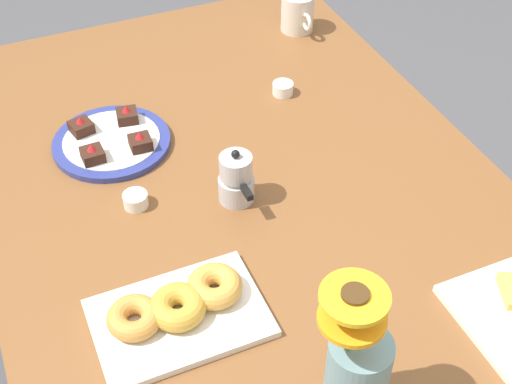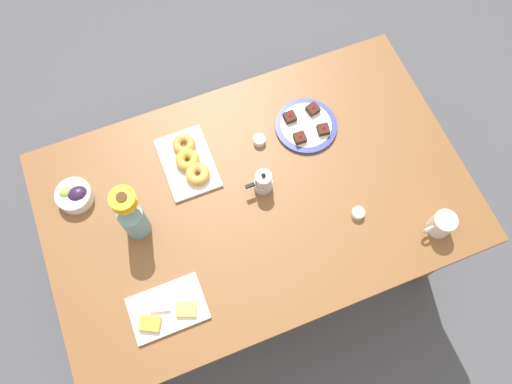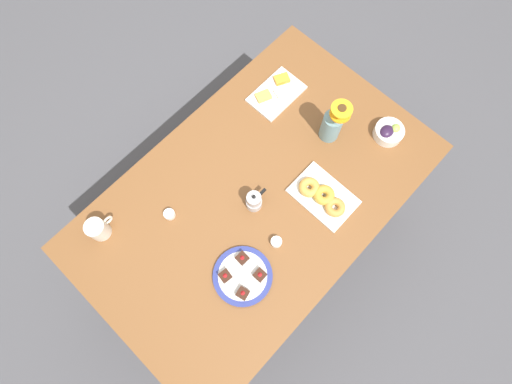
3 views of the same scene
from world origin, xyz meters
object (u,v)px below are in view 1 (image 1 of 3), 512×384
Objects in this scene: jam_cup_honey at (283,88)px; flower_vase at (356,371)px; dessert_plate at (112,141)px; dining_table at (256,238)px; coffee_mug at (298,12)px; moka_pot at (236,179)px; croissant_platter at (179,310)px; jam_cup_berry at (136,200)px.

jam_cup_honey is 0.18× the size of flower_vase.
dining_table is at bearing 34.61° from dessert_plate.
dessert_plate reaches higher than jam_cup_honey.
coffee_mug is (-0.57, 0.36, 0.13)m from dining_table.
dining_table is at bearing -32.43° from coffee_mug.
coffee_mug is at bearing 144.01° from moka_pot.
flower_vase reaches higher than moka_pot.
croissant_platter reaches higher than jam_cup_berry.
flower_vase is (0.26, 0.18, 0.07)m from croissant_platter.
flower_vase is at bearing -2.04° from moka_pot.
dessert_plate reaches higher than dining_table.
moka_pot reaches higher than coffee_mug.
flower_vase is (0.74, 0.16, 0.08)m from dessert_plate.
dessert_plate is (-0.20, 0.01, -0.00)m from jam_cup_berry.
jam_cup_berry is 0.57m from flower_vase.
jam_cup_berry is (0.23, -0.42, 0.00)m from jam_cup_honey.
jam_cup_berry is at bearing -114.76° from dining_table.
croissant_platter is at bearing -37.36° from coffee_mug.
coffee_mug is 0.48× the size of dessert_plate.
dessert_plate is (-0.30, -0.20, 0.10)m from dining_table.
dining_table is 0.40m from jam_cup_honey.
coffee_mug is 0.63m from dessert_plate.
coffee_mug is at bearing 116.12° from dessert_plate.
dining_table is 33.33× the size of jam_cup_berry.
moka_pot is at bearing -39.03° from jam_cup_honey.
dessert_plate reaches higher than jam_cup_berry.
jam_cup_berry is at bearing 178.00° from croissant_platter.
croissant_platter is 0.49m from dessert_plate.
jam_cup_honey is 0.48m from jam_cup_berry.
coffee_mug is 1.10m from flower_vase.
jam_cup_honey is at bearing 162.09° from flower_vase.
jam_cup_honey is at bearing 140.97° from moka_pot.
dining_table is at bearing -32.61° from jam_cup_honey.
coffee_mug is 0.75m from jam_cup_berry.
croissant_platter is 1.13× the size of dessert_plate.
flower_vase is at bearing -17.91° from jam_cup_honey.
jam_cup_honey and jam_cup_berry have the same top height.
croissant_platter is (0.19, -0.22, 0.11)m from dining_table.
coffee_mug reaches higher than jam_cup_honey.
croissant_platter is 0.67m from jam_cup_honey.
jam_cup_honey is 0.41m from dessert_plate.
dining_table is 0.69m from coffee_mug.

